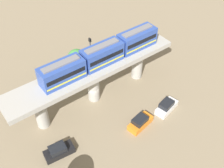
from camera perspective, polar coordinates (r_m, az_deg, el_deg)
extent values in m
plane|color=#84755B|center=(47.57, -3.64, -2.88)|extent=(120.00, 120.00, 0.00)
cylinder|color=#A8A59E|center=(49.79, 5.17, 4.22)|extent=(1.90, 1.90, 6.03)
cylinder|color=#A8A59E|center=(45.45, -3.81, -0.25)|extent=(1.90, 1.90, 6.03)
cylinder|color=#A8A59E|center=(42.76, -14.30, -5.45)|extent=(1.90, 1.90, 6.03)
cube|color=#A8A59E|center=(43.17, -4.02, 3.03)|extent=(5.20, 28.85, 0.80)
cube|color=#2D4CA5|center=(46.33, 5.08, 9.08)|extent=(2.60, 6.60, 3.00)
cube|color=black|center=(46.19, 5.10, 9.34)|extent=(2.64, 6.07, 0.70)
cube|color=yellow|center=(46.76, 5.02, 8.32)|extent=(2.64, 6.34, 0.24)
cube|color=slate|center=(45.45, 5.21, 10.77)|extent=(1.10, 5.61, 0.24)
cube|color=#2D4CA5|center=(42.79, -2.02, 5.97)|extent=(2.60, 6.60, 3.00)
cube|color=black|center=(42.64, -2.03, 6.24)|extent=(2.64, 6.07, 0.70)
cube|color=yellow|center=(43.25, -2.00, 5.18)|extent=(2.64, 6.34, 0.24)
cube|color=slate|center=(41.83, -2.08, 7.73)|extent=(1.10, 5.61, 0.24)
cube|color=#2D4CA5|center=(40.15, -10.13, 2.26)|extent=(2.60, 6.60, 3.00)
cube|color=black|center=(39.99, -10.18, 2.53)|extent=(2.64, 6.07, 0.70)
cube|color=yellow|center=(40.64, -10.00, 1.47)|extent=(2.64, 6.34, 0.24)
cube|color=slate|center=(39.12, -10.42, 4.05)|extent=(1.10, 5.61, 0.24)
cube|color=orange|center=(43.49, 5.79, -7.93)|extent=(2.48, 4.44, 1.00)
cube|color=black|center=(42.74, 5.72, -7.29)|extent=(2.00, 2.54, 0.76)
cube|color=white|center=(46.20, 11.03, -4.71)|extent=(2.64, 4.48, 1.00)
cube|color=black|center=(45.48, 11.04, -4.06)|extent=(2.09, 2.59, 0.76)
cube|color=black|center=(40.96, -10.69, -13.40)|extent=(2.29, 4.38, 1.00)
cube|color=black|center=(40.21, -11.04, -12.81)|extent=(1.90, 2.48, 0.76)
cylinder|color=brown|center=(52.39, -7.01, 3.58)|extent=(0.36, 0.36, 2.09)
sphere|color=#479342|center=(51.17, -7.19, 5.27)|extent=(3.35, 3.35, 3.35)
cylinder|color=#4C4C51|center=(47.48, -4.23, 4.22)|extent=(0.20, 0.20, 8.83)
cube|color=black|center=(44.67, -4.54, 8.92)|extent=(0.44, 0.28, 0.60)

